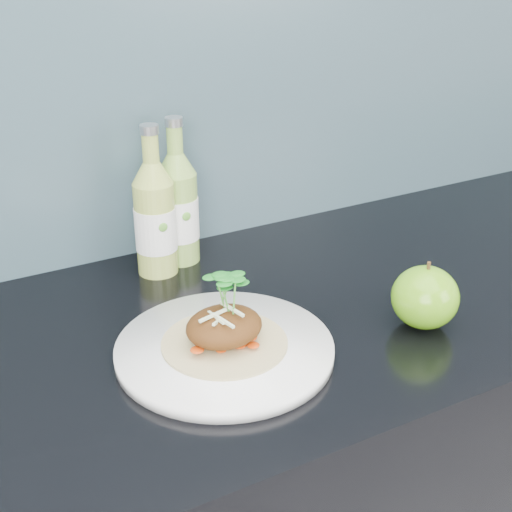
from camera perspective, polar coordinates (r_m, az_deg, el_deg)
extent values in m
cube|color=#658FA0|center=(1.17, -6.64, 17.06)|extent=(4.00, 0.02, 0.70)
cylinder|color=white|center=(0.94, -2.53, -7.47)|extent=(0.37, 0.37, 0.02)
cylinder|color=tan|center=(0.94, -2.54, -6.96)|extent=(0.17, 0.17, 0.00)
ellipsoid|color=#593110|center=(0.92, -2.57, -5.65)|extent=(0.10, 0.09, 0.05)
ellipsoid|color=#5C9610|center=(1.01, 13.37, -3.23)|extent=(0.12, 0.12, 0.09)
cylinder|color=#472D14|center=(0.99, 13.65, -0.84)|extent=(0.01, 0.00, 0.01)
cylinder|color=#9FB24A|center=(1.13, -8.03, 2.19)|extent=(0.07, 0.07, 0.15)
cone|color=#9FB24A|center=(1.10, -8.32, 6.61)|extent=(0.06, 0.06, 0.03)
cylinder|color=#9FB24A|center=(1.09, -8.45, 8.54)|extent=(0.03, 0.03, 0.04)
cylinder|color=silver|center=(1.08, -8.55, 10.00)|extent=(0.03, 0.03, 0.01)
cylinder|color=white|center=(1.13, -8.03, 2.22)|extent=(0.08, 0.08, 0.07)
ellipsoid|color=#59A533|center=(1.10, -7.44, 2.29)|extent=(0.01, 0.00, 0.01)
cylinder|color=#81AB47|center=(1.17, -6.21, 3.05)|extent=(0.08, 0.08, 0.15)
cone|color=#81AB47|center=(1.14, -6.43, 7.35)|extent=(0.06, 0.06, 0.03)
cylinder|color=#81AB47|center=(1.13, -6.52, 9.23)|extent=(0.03, 0.03, 0.04)
cylinder|color=silver|center=(1.12, -6.60, 10.64)|extent=(0.03, 0.03, 0.01)
cylinder|color=white|center=(1.17, -6.21, 3.07)|extent=(0.09, 0.09, 0.07)
ellipsoid|color=#59A533|center=(1.14, -5.58, 3.17)|extent=(0.01, 0.00, 0.01)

